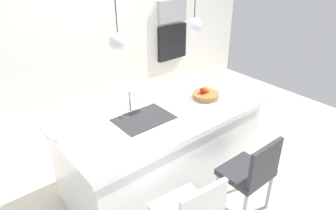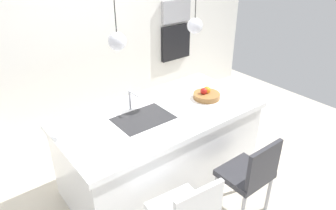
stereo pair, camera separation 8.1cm
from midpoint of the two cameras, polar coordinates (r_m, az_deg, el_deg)
floor at (r=3.70m, az=-0.61°, el=-13.43°), size 6.60×6.60×0.00m
back_wall at (r=4.36m, az=-14.34°, el=11.88°), size 6.00×0.10×2.60m
kitchen_island at (r=3.42m, az=-0.65°, el=-7.80°), size 2.11×1.08×0.89m
sink_basin at (r=3.08m, az=-3.82°, el=-2.57°), size 0.56×0.40×0.02m
faucet at (r=3.16m, az=-6.10°, el=1.29°), size 0.02×0.17×0.22m
fruit_bowl at (r=3.48m, az=7.77°, el=1.84°), size 0.30×0.30×0.13m
microwave at (r=5.03m, az=1.92°, el=16.96°), size 0.54×0.08×0.34m
oven at (r=5.15m, az=1.83°, el=11.49°), size 0.56×0.08×0.56m
chair_middle at (r=3.10m, az=15.69°, el=-12.02°), size 0.46×0.41×0.87m
pendant_light_left at (r=2.64m, az=-8.48°, el=11.63°), size 0.15×0.15×0.75m
pendant_light_right at (r=3.14m, az=5.73°, el=14.42°), size 0.15×0.15×0.75m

